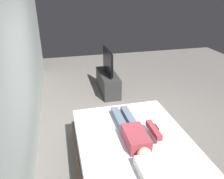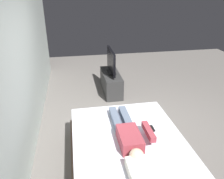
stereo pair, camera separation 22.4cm
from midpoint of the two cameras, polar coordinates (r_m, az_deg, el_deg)
The scene contains 8 objects.
ground_plane at distance 4.29m, azimuth 7.37°, elevation -10.22°, with size 10.00×10.00×0.00m, color slate.
back_wall at distance 3.92m, azimuth -19.76°, elevation 7.85°, with size 6.40×0.10×2.80m, color silver.
bed at distance 3.34m, azimuth 6.19°, elevation -16.31°, with size 2.02×1.61×0.54m.
pillow at distance 2.65m, azimuth 10.90°, elevation -20.46°, with size 0.48×0.34×0.12m, color silver.
person at distance 3.14m, azimuth 6.25°, elevation -11.10°, with size 1.26×0.46×0.18m.
remote at distance 3.42m, azimuth 12.11°, elevation -9.69°, with size 0.15×0.04×0.02m, color black.
tv_stand at distance 5.57m, azimuth 0.93°, elevation 1.75°, with size 1.10×0.40×0.50m, color #2D2D2D.
tv at distance 5.38m, azimuth 0.97°, elevation 6.98°, with size 0.88×0.20×0.59m.
Camera 2 is at (-3.33, 1.04, 2.48)m, focal length 35.82 mm.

